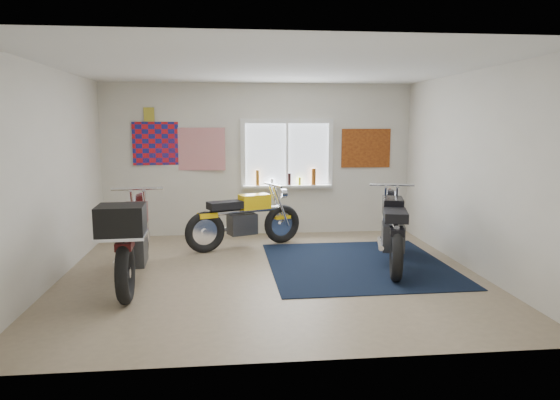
{
  "coord_description": "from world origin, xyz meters",
  "views": [
    {
      "loc": [
        -0.54,
        -6.43,
        1.99
      ],
      "look_at": [
        0.16,
        0.4,
        0.94
      ],
      "focal_mm": 32.0,
      "sensor_mm": 36.0,
      "label": 1
    }
  ],
  "objects": [
    {
      "name": "triumph_poster",
      "position": [
        1.95,
        2.48,
        1.55
      ],
      "size": [
        0.9,
        0.03,
        0.7
      ],
      "primitive_type": "cube",
      "color": "#A54C14",
      "rests_on": "room_shell"
    },
    {
      "name": "flag_display",
      "position": [
        -1.9,
        2.48,
        2.15
      ],
      "size": [
        1.6,
        0.1,
        1.17
      ],
      "color": "red",
      "rests_on": "room_shell"
    },
    {
      "name": "navy_rug",
      "position": [
        1.27,
        0.32,
        0.01
      ],
      "size": [
        2.54,
        2.64,
        0.01
      ],
      "primitive_type": "cube",
      "rotation": [
        0.0,
        0.0,
        0.01
      ],
      "color": "black",
      "rests_on": "ground"
    },
    {
      "name": "yellow_triumph",
      "position": [
        -0.31,
        1.5,
        0.45
      ],
      "size": [
        1.91,
        0.92,
        1.02
      ],
      "rotation": [
        0.0,
        0.0,
        0.39
      ],
      "color": "black",
      "rests_on": "ground"
    },
    {
      "name": "black_chrome_bike",
      "position": [
        1.75,
        0.25,
        0.49
      ],
      "size": [
        0.81,
        2.12,
        1.11
      ],
      "rotation": [
        0.0,
        0.0,
        1.31
      ],
      "color": "black",
      "rests_on": "navy_rug"
    },
    {
      "name": "room_shell",
      "position": [
        0.0,
        0.0,
        1.64
      ],
      "size": [
        5.5,
        5.5,
        5.5
      ],
      "color": "white",
      "rests_on": "ground"
    },
    {
      "name": "oil_bottles",
      "position": [
        0.58,
        2.4,
        1.03
      ],
      "size": [
        1.09,
        0.09,
        0.3
      ],
      "color": "#8A5014",
      "rests_on": "window_assembly"
    },
    {
      "name": "ground",
      "position": [
        0.0,
        0.0,
        0.0
      ],
      "size": [
        5.5,
        5.5,
        0.0
      ],
      "primitive_type": "plane",
      "color": "#9E896B",
      "rests_on": "ground"
    },
    {
      "name": "maroon_tourer",
      "position": [
        -1.74,
        -0.34,
        0.6
      ],
      "size": [
        0.68,
        2.26,
        1.15
      ],
      "rotation": [
        0.0,
        0.0,
        1.62
      ],
      "color": "black",
      "rests_on": "ground"
    },
    {
      "name": "window_assembly",
      "position": [
        0.5,
        2.47,
        1.37
      ],
      "size": [
        1.66,
        0.17,
        1.26
      ],
      "color": "white",
      "rests_on": "room_shell"
    }
  ]
}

